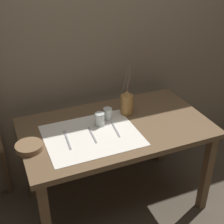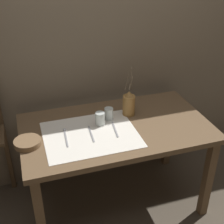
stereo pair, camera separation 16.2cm
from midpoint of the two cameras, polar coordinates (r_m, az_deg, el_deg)
The scene contains 11 objects.
ground_plane at distance 2.71m, azimuth -1.19°, elevation -15.84°, with size 12.00×12.00×0.00m, color brown.
stone_wall_back at distance 2.47m, azimuth -5.84°, elevation 12.40°, with size 7.00×0.06×2.40m.
wooden_table at distance 2.29m, azimuth -1.36°, elevation -4.49°, with size 1.35×0.78×0.74m.
linen_cloth at distance 2.14m, azimuth -5.90°, elevation -4.32°, with size 0.64×0.51×0.00m.
pitcher_with_flowers at distance 2.34m, azimuth 0.73°, elevation 1.58°, with size 0.09×0.09×0.40m.
wooden_bowl at distance 2.09m, azimuth -17.10°, elevation -6.16°, with size 0.18×0.18×0.04m.
glass_tumbler_near at distance 2.23m, azimuth -4.35°, elevation -1.35°, with size 0.07×0.07×0.09m.
glass_tumbler_far at distance 2.29m, azimuth -2.84°, elevation -0.39°, with size 0.07×0.07×0.09m.
spoon_inner at distance 2.16m, azimuth -10.57°, elevation -4.33°, with size 0.03×0.21×0.02m.
knife_center at distance 2.14m, azimuth -5.77°, elevation -4.21°, with size 0.02×0.20×0.00m.
fork_outer at distance 2.19m, azimuth -1.47°, elevation -3.18°, with size 0.04×0.20×0.00m.
Camera 1 is at (-0.75, -1.74, 1.94)m, focal length 50.00 mm.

